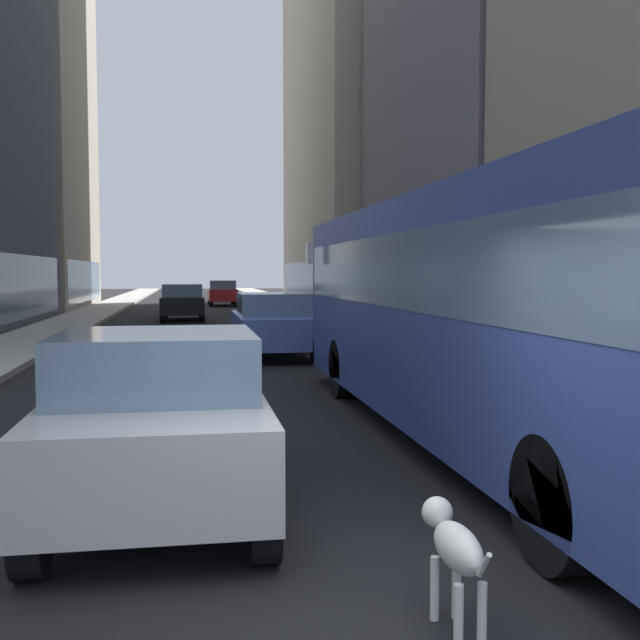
{
  "coord_description": "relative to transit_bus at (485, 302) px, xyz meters",
  "views": [
    {
      "loc": [
        -0.91,
        -4.38,
        2.15
      ],
      "look_at": [
        1.12,
        7.31,
        1.4
      ],
      "focal_mm": 42.47,
      "sensor_mm": 36.0,
      "label": 1
    }
  ],
  "objects": [
    {
      "name": "ground_plane",
      "position": [
        -2.8,
        30.28,
        -1.78
      ],
      "size": [
        120.0,
        120.0,
        0.0
      ],
      "primitive_type": "plane",
      "color": "black"
    },
    {
      "name": "sidewalk_right",
      "position": [
        2.9,
        30.28,
        -1.7
      ],
      "size": [
        2.4,
        110.0,
        0.15
      ],
      "primitive_type": "cube",
      "color": "#ADA89E",
      "rests_on": "ground"
    },
    {
      "name": "building_right_mid",
      "position": [
        9.1,
        20.96,
        7.69
      ],
      "size": [
        8.11,
        15.66,
        18.96
      ],
      "color": "slate",
      "rests_on": "ground"
    },
    {
      "name": "sidewalk_left",
      "position": [
        -8.5,
        30.28,
        -1.7
      ],
      "size": [
        2.4,
        110.0,
        0.15
      ],
      "primitive_type": "cube",
      "color": "#ADA89E",
      "rests_on": "ground"
    },
    {
      "name": "car_red_coupe",
      "position": [
        -1.6,
        39.79,
        -0.95
      ],
      "size": [
        1.76,
        4.58,
        1.62
      ],
      "color": "red",
      "rests_on": "ground"
    },
    {
      "name": "car_silver_sedan",
      "position": [
        -4.0,
        -2.12,
        -0.96
      ],
      "size": [
        1.86,
        3.92,
        1.62
      ],
      "color": "#B7BABF",
      "rests_on": "ground"
    },
    {
      "name": "dalmatian_dog",
      "position": [
        -2.16,
        -4.87,
        -1.26
      ],
      "size": [
        0.22,
        0.96,
        0.72
      ],
      "color": "white",
      "rests_on": "ground"
    },
    {
      "name": "car_blue_hatchback",
      "position": [
        -1.6,
        10.15,
        -0.95
      ],
      "size": [
        1.88,
        4.68,
        1.62
      ],
      "color": "#4C6BB7",
      "rests_on": "ground"
    },
    {
      "name": "car_black_suv",
      "position": [
        -4.0,
        25.19,
        -0.95
      ],
      "size": [
        1.87,
        4.38,
        1.62
      ],
      "color": "black",
      "rests_on": "ground"
    },
    {
      "name": "building_right_far",
      "position": [
        9.1,
        40.77,
        18.2
      ],
      "size": [
        10.55,
        21.64,
        39.97
      ],
      "color": "#B2A893",
      "rests_on": "ground"
    },
    {
      "name": "transit_bus",
      "position": [
        0.0,
        0.0,
        0.0
      ],
      "size": [
        2.78,
        11.53,
        3.05
      ],
      "color": "#33478C",
      "rests_on": "ground"
    }
  ]
}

